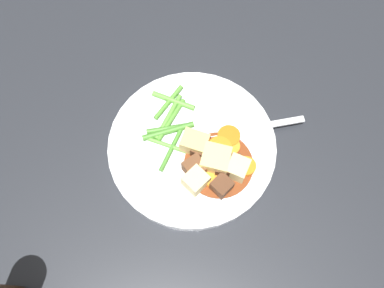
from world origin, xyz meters
TOP-DOWN VIEW (x-y plane):
  - ground_plane at (0.00, 0.00)m, footprint 3.00×3.00m
  - dinner_plate at (0.00, 0.00)m, footprint 0.25×0.25m
  - stew_sauce at (0.05, 0.01)m, footprint 0.10×0.10m
  - carrot_slice_0 at (0.03, 0.05)m, footprint 0.04×0.04m
  - carrot_slice_1 at (0.03, 0.02)m, footprint 0.05×0.05m
  - carrot_slice_2 at (0.08, 0.04)m, footprint 0.03×0.03m
  - carrot_slice_3 at (0.04, 0.04)m, footprint 0.03×0.03m
  - carrot_slice_4 at (0.06, -0.01)m, footprint 0.04×0.04m
  - potato_chunk_0 at (0.05, -0.03)m, footprint 0.03×0.03m
  - potato_chunk_1 at (0.05, 0.01)m, footprint 0.05×0.05m
  - potato_chunk_2 at (0.07, 0.02)m, footprint 0.04×0.04m
  - potato_chunk_3 at (0.01, -0.00)m, footprint 0.05×0.04m
  - meat_chunk_0 at (0.02, 0.00)m, footprint 0.03×0.03m
  - meat_chunk_1 at (0.08, -0.01)m, footprint 0.03×0.03m
  - meat_chunk_2 at (0.06, 0.01)m, footprint 0.05×0.05m
  - meat_chunk_3 at (0.04, -0.02)m, footprint 0.03×0.03m
  - green_bean_0 at (-0.05, 0.00)m, footprint 0.04×0.07m
  - green_bean_1 at (-0.07, 0.02)m, footprint 0.07×0.04m
  - green_bean_2 at (-0.01, -0.03)m, footprint 0.04×0.07m
  - green_bean_3 at (-0.06, 0.00)m, footprint 0.04×0.08m
  - green_bean_4 at (-0.08, 0.02)m, footprint 0.02×0.07m
  - green_bean_5 at (-0.04, -0.01)m, footprint 0.04×0.06m
  - green_bean_6 at (-0.02, -0.03)m, footprint 0.06×0.04m
  - green_bean_7 at (-0.04, -0.02)m, footprint 0.04×0.08m
  - fork at (0.03, 0.08)m, footprint 0.10×0.16m

SIDE VIEW (x-z plane):
  - ground_plane at x=0.00m, z-range 0.00..0.00m
  - dinner_plate at x=0.00m, z-range 0.00..0.01m
  - stew_sauce at x=0.05m, z-range 0.01..0.02m
  - fork at x=0.03m, z-range 0.01..0.02m
  - green_bean_6 at x=-0.02m, z-range 0.01..0.02m
  - green_bean_2 at x=-0.01m, z-range 0.01..0.02m
  - green_bean_3 at x=-0.06m, z-range 0.01..0.02m
  - green_bean_4 at x=-0.08m, z-range 0.01..0.02m
  - green_bean_0 at x=-0.05m, z-range 0.01..0.02m
  - green_bean_5 at x=-0.04m, z-range 0.01..0.02m
  - green_bean_1 at x=-0.07m, z-range 0.01..0.02m
  - green_bean_7 at x=-0.04m, z-range 0.01..0.02m
  - carrot_slice_3 at x=0.04m, z-range 0.01..0.02m
  - carrot_slice_0 at x=0.03m, z-range 0.01..0.02m
  - carrot_slice_1 at x=0.03m, z-range 0.01..0.03m
  - carrot_slice_4 at x=0.06m, z-range 0.01..0.03m
  - carrot_slice_2 at x=0.08m, z-range 0.01..0.03m
  - meat_chunk_0 at x=0.02m, z-range 0.01..0.04m
  - meat_chunk_1 at x=0.08m, z-range 0.01..0.04m
  - meat_chunk_3 at x=0.04m, z-range 0.01..0.04m
  - meat_chunk_2 at x=0.06m, z-range 0.01..0.04m
  - potato_chunk_0 at x=0.05m, z-range 0.01..0.04m
  - potato_chunk_3 at x=0.01m, z-range 0.01..0.04m
  - potato_chunk_2 at x=0.07m, z-range 0.01..0.04m
  - potato_chunk_1 at x=0.05m, z-range 0.01..0.05m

